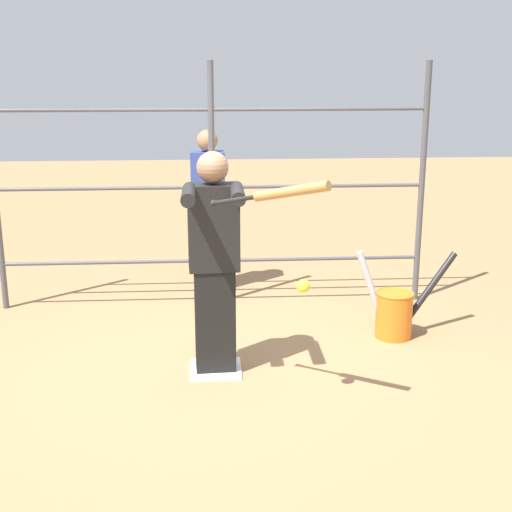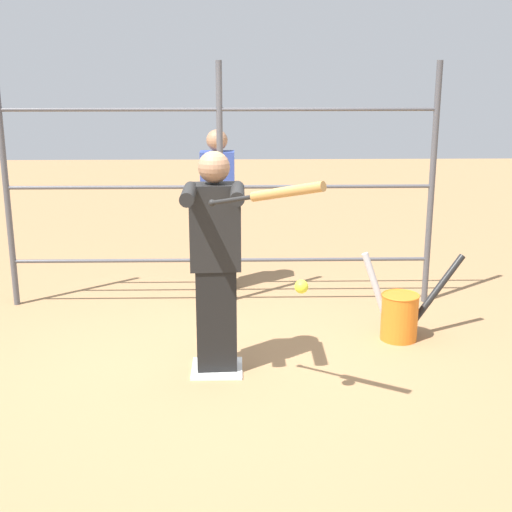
% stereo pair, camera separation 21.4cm
% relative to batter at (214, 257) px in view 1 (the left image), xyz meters
% --- Properties ---
extents(ground_plane, '(24.00, 24.00, 0.00)m').
position_rel_batter_xyz_m(ground_plane, '(0.00, -0.02, -0.94)').
color(ground_plane, '#9E754C').
extents(home_plate, '(0.40, 0.40, 0.02)m').
position_rel_batter_xyz_m(home_plate, '(0.00, -0.02, -0.93)').
color(home_plate, white).
rests_on(home_plate, ground).
extents(fence_backstop, '(4.18, 0.06, 2.37)m').
position_rel_batter_xyz_m(fence_backstop, '(0.00, -1.62, 0.25)').
color(fence_backstop, '#4C4C51').
rests_on(fence_backstop, ground).
extents(batter, '(0.45, 0.59, 1.74)m').
position_rel_batter_xyz_m(batter, '(0.00, 0.00, 0.00)').
color(batter, black).
rests_on(batter, ground).
extents(baseball_bat_swinging, '(0.74, 0.61, 0.27)m').
position_rel_batter_xyz_m(baseball_bat_swinging, '(-0.42, 0.79, 0.64)').
color(baseball_bat_swinging, black).
extents(softball_in_flight, '(0.10, 0.10, 0.10)m').
position_rel_batter_xyz_m(softball_in_flight, '(-0.61, 0.56, -0.06)').
color(softball_in_flight, yellow).
extents(bat_bucket, '(0.97, 0.44, 0.77)m').
position_rel_batter_xyz_m(bat_bucket, '(-1.59, -0.63, -0.71)').
color(bat_bucket, orange).
rests_on(bat_bucket, ground).
extents(bystander_behind_fence, '(0.35, 0.22, 1.69)m').
position_rel_batter_xyz_m(bystander_behind_fence, '(0.04, -2.09, -0.06)').
color(bystander_behind_fence, '#3F3F47').
rests_on(bystander_behind_fence, ground).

